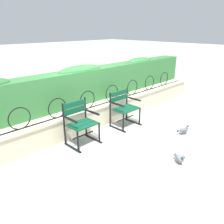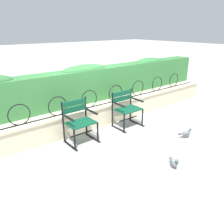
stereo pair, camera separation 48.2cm
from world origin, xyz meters
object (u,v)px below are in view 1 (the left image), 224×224
(park_chair_left, at_px, (80,122))
(pigeon_near_chairs, at_px, (180,158))
(park_chair_right, at_px, (124,107))
(pigeon_far_side, at_px, (184,130))

(park_chair_left, bearing_deg, pigeon_near_chairs, -68.04)
(park_chair_right, bearing_deg, pigeon_far_side, -67.09)
(park_chair_right, height_order, pigeon_near_chairs, park_chair_right)
(park_chair_right, height_order, pigeon_far_side, park_chair_right)
(pigeon_far_side, bearing_deg, park_chair_left, 144.44)
(pigeon_near_chairs, distance_m, pigeon_far_side, 1.22)
(pigeon_far_side, bearing_deg, park_chair_right, 112.91)
(park_chair_left, relative_size, park_chair_right, 1.05)
(park_chair_left, xyz_separation_m, park_chair_right, (1.29, -0.01, -0.01))
(pigeon_near_chairs, relative_size, pigeon_far_side, 1.02)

